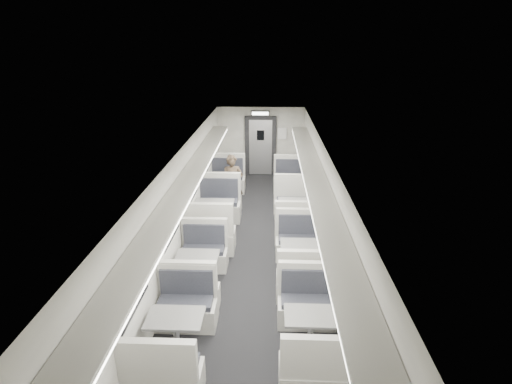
# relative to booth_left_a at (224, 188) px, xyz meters

# --- Properties ---
(room) EXTENTS (3.24, 12.24, 2.64)m
(room) POSITION_rel_booth_left_a_xyz_m (1.00, -3.32, 0.80)
(room) COLOR black
(room) RESTS_ON ground
(booth_left_a) EXTENTS (1.11, 2.24, 1.20)m
(booth_left_a) POSITION_rel_booth_left_a_xyz_m (0.00, 0.00, 0.00)
(booth_left_a) COLOR #A9A79F
(booth_left_a) RESTS_ON room
(booth_left_b) EXTENTS (1.15, 2.33, 1.25)m
(booth_left_b) POSITION_rel_booth_left_a_xyz_m (0.00, -2.20, 0.02)
(booth_left_b) COLOR #A9A79F
(booth_left_b) RESTS_ON room
(booth_left_c) EXTENTS (0.97, 1.96, 1.05)m
(booth_left_c) POSITION_rel_booth_left_a_xyz_m (0.00, -4.51, -0.05)
(booth_left_c) COLOR #A9A79F
(booth_left_c) RESTS_ON room
(booth_left_d) EXTENTS (1.00, 2.02, 1.08)m
(booth_left_d) POSITION_rel_booth_left_a_xyz_m (0.00, -6.34, -0.04)
(booth_left_d) COLOR #A9A79F
(booth_left_d) RESTS_ON room
(booth_right_a) EXTENTS (1.06, 2.16, 1.15)m
(booth_right_a) POSITION_rel_booth_left_a_xyz_m (2.00, 0.11, -0.02)
(booth_right_a) COLOR #A9A79F
(booth_right_a) RESTS_ON room
(booth_right_b) EXTENTS (1.03, 2.08, 1.11)m
(booth_right_b) POSITION_rel_booth_left_a_xyz_m (2.00, -1.78, -0.03)
(booth_right_b) COLOR #A9A79F
(booth_right_b) RESTS_ON room
(booth_right_c) EXTENTS (1.00, 2.02, 1.08)m
(booth_right_c) POSITION_rel_booth_left_a_xyz_m (2.00, -4.03, -0.04)
(booth_right_c) COLOR #A9A79F
(booth_right_c) RESTS_ON room
(booth_right_d) EXTENTS (0.97, 1.96, 1.05)m
(booth_right_d) POSITION_rel_booth_left_a_xyz_m (2.00, -6.19, -0.05)
(booth_right_d) COLOR #A9A79F
(booth_right_d) RESTS_ON room
(passenger) EXTENTS (0.63, 0.45, 1.63)m
(passenger) POSITION_rel_booth_left_a_xyz_m (0.32, -0.79, 0.41)
(passenger) COLOR black
(passenger) RESTS_ON room
(window_a) EXTENTS (0.02, 1.18, 0.84)m
(window_a) POSITION_rel_booth_left_a_xyz_m (-0.49, 0.08, 0.95)
(window_a) COLOR black
(window_a) RESTS_ON room
(window_b) EXTENTS (0.02, 1.18, 0.84)m
(window_b) POSITION_rel_booth_left_a_xyz_m (-0.49, -2.12, 0.95)
(window_b) COLOR black
(window_b) RESTS_ON room
(window_c) EXTENTS (0.02, 1.18, 0.84)m
(window_c) POSITION_rel_booth_left_a_xyz_m (-0.49, -4.32, 0.95)
(window_c) COLOR black
(window_c) RESTS_ON room
(window_d) EXTENTS (0.02, 1.18, 0.84)m
(window_d) POSITION_rel_booth_left_a_xyz_m (-0.49, -6.52, 0.95)
(window_d) COLOR black
(window_d) RESTS_ON room
(luggage_rack_left) EXTENTS (0.46, 10.40, 0.09)m
(luggage_rack_left) POSITION_rel_booth_left_a_xyz_m (-0.24, -3.62, 1.51)
(luggage_rack_left) COLOR #A9A79F
(luggage_rack_left) RESTS_ON room
(luggage_rack_right) EXTENTS (0.46, 10.40, 0.09)m
(luggage_rack_right) POSITION_rel_booth_left_a_xyz_m (2.24, -3.62, 1.51)
(luggage_rack_right) COLOR #A9A79F
(luggage_rack_right) RESTS_ON room
(vestibule_door) EXTENTS (1.10, 0.13, 2.10)m
(vestibule_door) POSITION_rel_booth_left_a_xyz_m (1.00, 2.61, 0.64)
(vestibule_door) COLOR black
(vestibule_door) RESTS_ON room
(exit_sign) EXTENTS (0.62, 0.12, 0.16)m
(exit_sign) POSITION_rel_booth_left_a_xyz_m (1.00, 2.12, 1.88)
(exit_sign) COLOR black
(exit_sign) RESTS_ON room
(wall_notice) EXTENTS (0.32, 0.02, 0.40)m
(wall_notice) POSITION_rel_booth_left_a_xyz_m (1.75, 2.60, 1.10)
(wall_notice) COLOR silver
(wall_notice) RESTS_ON room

